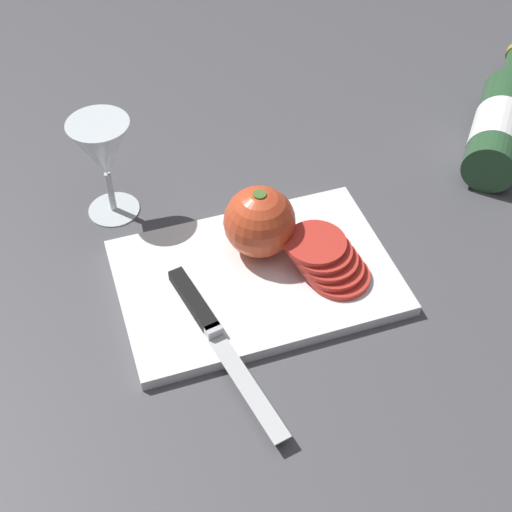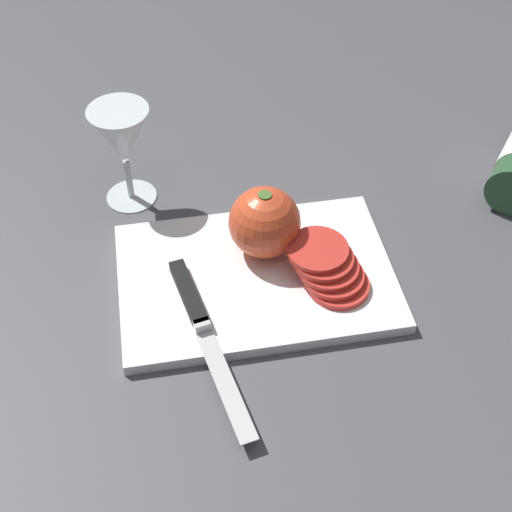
{
  "view_description": "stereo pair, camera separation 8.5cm",
  "coord_description": "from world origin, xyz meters",
  "px_view_note": "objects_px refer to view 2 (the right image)",
  "views": [
    {
      "loc": [
        -0.2,
        -0.58,
        0.67
      ],
      "look_at": [
        -0.02,
        -0.02,
        0.05
      ],
      "focal_mm": 50.0,
      "sensor_mm": 36.0,
      "label": 1
    },
    {
      "loc": [
        -0.12,
        -0.6,
        0.67
      ],
      "look_at": [
        -0.02,
        -0.02,
        0.05
      ],
      "focal_mm": 50.0,
      "sensor_mm": 36.0,
      "label": 2
    }
  ],
  "objects_px": {
    "wine_glass": "(122,140)",
    "tomato_slice_stack_near": "(328,267)",
    "knife": "(196,311)",
    "whole_tomato": "(264,222)"
  },
  "relations": [
    {
      "from": "wine_glass",
      "to": "tomato_slice_stack_near",
      "type": "xyz_separation_m",
      "value": [
        0.23,
        -0.21,
        -0.06
      ]
    },
    {
      "from": "knife",
      "to": "tomato_slice_stack_near",
      "type": "xyz_separation_m",
      "value": [
        0.16,
        0.03,
        0.01
      ]
    },
    {
      "from": "whole_tomato",
      "to": "knife",
      "type": "xyz_separation_m",
      "value": [
        -0.1,
        -0.09,
        -0.04
      ]
    },
    {
      "from": "tomato_slice_stack_near",
      "to": "wine_glass",
      "type": "bearing_deg",
      "value": 137.5
    },
    {
      "from": "wine_glass",
      "to": "knife",
      "type": "bearing_deg",
      "value": -75.03
    },
    {
      "from": "wine_glass",
      "to": "knife",
      "type": "xyz_separation_m",
      "value": [
        0.06,
        -0.24,
        -0.08
      ]
    },
    {
      "from": "whole_tomato",
      "to": "knife",
      "type": "relative_size",
      "value": 0.35
    },
    {
      "from": "knife",
      "to": "wine_glass",
      "type": "bearing_deg",
      "value": -176.12
    },
    {
      "from": "wine_glass",
      "to": "whole_tomato",
      "type": "xyz_separation_m",
      "value": [
        0.16,
        -0.14,
        -0.04
      ]
    },
    {
      "from": "whole_tomato",
      "to": "knife",
      "type": "height_order",
      "value": "whole_tomato"
    }
  ]
}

